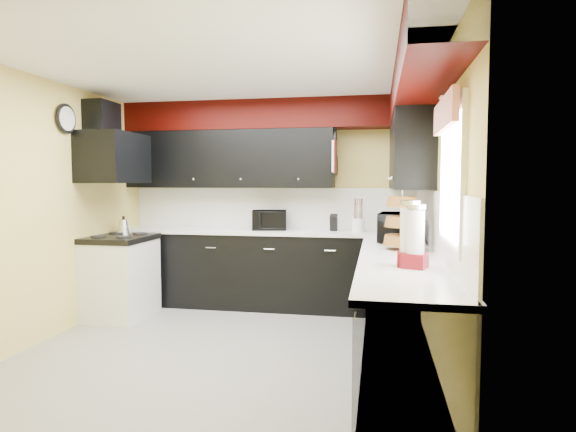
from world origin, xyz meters
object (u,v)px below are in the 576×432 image
object	(u,v)px
knife_block	(334,223)
kettle	(124,226)
toaster_oven	(269,220)
utensil_crock	(358,225)
microwave	(398,227)

from	to	relation	value
knife_block	kettle	size ratio (longest dim) A/B	1.10
toaster_oven	utensil_crock	xyz separation A→B (m)	(1.07, -0.07, -0.04)
microwave	kettle	world-z (taller)	microwave
microwave	knife_block	world-z (taller)	microwave
microwave	kettle	distance (m)	3.14
kettle	utensil_crock	bearing A→B (deg)	9.18
knife_block	kettle	world-z (taller)	knife_block
kettle	microwave	bearing A→B (deg)	-7.31
kettle	toaster_oven	bearing A→B (deg)	17.21
knife_block	microwave	bearing A→B (deg)	-52.31
toaster_oven	knife_block	size ratio (longest dim) A/B	2.15
microwave	knife_block	size ratio (longest dim) A/B	2.65
kettle	knife_block	bearing A→B (deg)	11.83
toaster_oven	kettle	xyz separation A→B (m)	(-1.64, -0.51, -0.06)
toaster_oven	microwave	bearing A→B (deg)	-42.25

